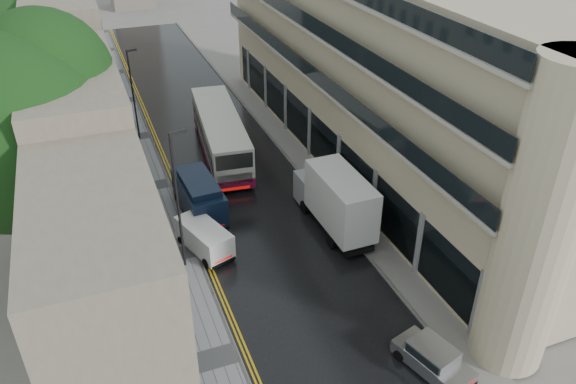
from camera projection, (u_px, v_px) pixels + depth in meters
road at (232, 173)px, 40.61m from camera, size 9.00×85.00×0.02m
left_sidewalk at (150, 187)px, 38.79m from camera, size 2.70×85.00×0.12m
right_sidewalk at (301, 159)px, 42.24m from camera, size 1.80×85.00×0.12m
old_shop_row at (77, 100)px, 36.59m from camera, size 4.50×56.00×12.00m
modern_block at (375, 69)px, 38.93m from camera, size 8.00×40.00×14.00m
tree_near at (19, 164)px, 27.19m from camera, size 10.56×10.56×13.89m
tree_far at (31, 87)px, 38.02m from camera, size 9.24×9.24×12.46m
cream_bus at (210, 157)px, 39.05m from camera, size 4.02×12.32×3.30m
white_lorry at (332, 219)px, 31.95m from camera, size 2.38×7.58×3.96m
white_van at (206, 254)px, 30.91m from camera, size 2.81×4.21×1.76m
navy_van at (192, 214)px, 33.48m from camera, size 2.45×5.49×2.75m
pedestrian at (151, 211)px, 34.59m from camera, size 0.69×0.56×1.65m
lamp_post_near at (178, 204)px, 29.28m from camera, size 0.93×0.41×8.08m
lamp_post_far at (133, 96)px, 43.42m from camera, size 0.83×0.33×7.16m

